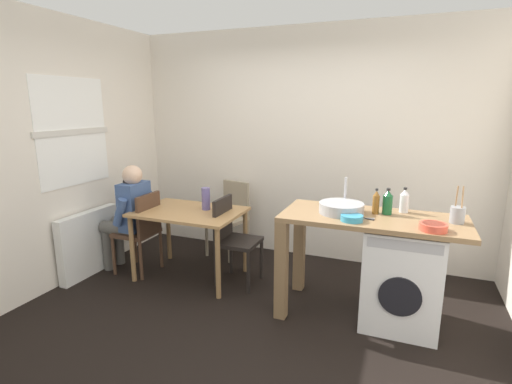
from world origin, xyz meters
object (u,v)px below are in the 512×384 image
Objects in this scene: vase at (206,199)px; utensil_crock at (457,214)px; bottle_tall_green at (376,202)px; chair_opposite at (232,236)px; washing_machine at (401,276)px; chair_spare_by_wall at (231,214)px; mixing_bowl at (352,218)px; seated_person at (129,212)px; bottle_squat_brown at (388,203)px; bottle_clear_small at (404,201)px; dining_table at (189,219)px; colander at (433,226)px; chair_person_seat at (142,228)px.

utensil_crock is at bearing -4.72° from vase.
vase is at bearing 174.90° from bottle_tall_green.
chair_opposite is 1.05× the size of washing_machine.
mixing_bowl reaches higher than chair_spare_by_wall.
seated_person reaches higher than chair_opposite.
bottle_squat_brown reaches higher than bottle_tall_green.
chair_spare_by_wall is at bearing 154.83° from bottle_tall_green.
utensil_crock is (2.38, -0.87, 0.48)m from chair_spare_by_wall.
bottle_clear_small is (2.80, 0.18, 0.35)m from seated_person.
colander reaches higher than dining_table.
vase is (-1.82, 0.13, -0.16)m from bottle_squat_brown.
chair_person_seat is 5.06× the size of mixing_bowl.
washing_machine is at bearing -90.96° from chair_person_seat.
bottle_squat_brown is 0.53m from utensil_crock.
bottle_tall_green is 0.34m from mixing_bowl.
colander reaches higher than chair_person_seat.
bottle_clear_small is 0.57m from mixing_bowl.
colander is (0.19, -0.22, 0.52)m from washing_machine.
chair_spare_by_wall is 2.51m from colander.
chair_spare_by_wall is 2.21m from washing_machine.
dining_table is 1.28× the size of washing_machine.
washing_machine is 0.59m from colander.
washing_machine is at bearing 130.74° from colander.
utensil_crock is (2.49, -0.09, 0.35)m from dining_table.
utensil_crock reaches higher than chair_person_seat.
washing_machine is 4.83× the size of mixing_bowl.
utensil_crock is at bearing -3.67° from bottle_tall_green.
chair_opposite is at bearing -178.92° from bottle_clear_small.
chair_opposite is at bearing -81.60° from chair_person_seat.
vase is (-1.98, 0.25, 0.43)m from washing_machine.
utensil_crock reaches higher than dining_table.
seated_person is at bearing -176.31° from bottle_clear_small.
seated_person is at bearing 90.00° from chair_person_seat.
washing_machine is at bearing -171.90° from utensil_crock.
vase is (0.86, 0.20, 0.19)m from seated_person.
utensil_crock is at bearing 86.19° from chair_opposite.
bottle_tall_green is at bearing 176.33° from utensil_crock.
mixing_bowl is 0.59× the size of utensil_crock.
bottle_tall_green is at bearing -88.89° from chair_person_seat.
chair_person_seat is at bearing -176.08° from bottle_clear_small.
bottle_tall_green is (1.88, -0.05, 0.38)m from dining_table.
chair_opposite reaches higher than washing_machine.
bottle_squat_brown is (1.85, -0.81, 0.51)m from chair_spare_by_wall.
dining_table is at bearing -81.93° from seated_person.
seated_person is at bearing -82.48° from chair_opposite.
vase is at bearing 106.86° from chair_spare_by_wall.
bottle_squat_brown is at bearing -1.00° from dining_table.
mixing_bowl is 1.63m from vase.
colander reaches higher than chair_spare_by_wall.
bottle_clear_small is (2.64, 0.18, 0.51)m from chair_person_seat.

